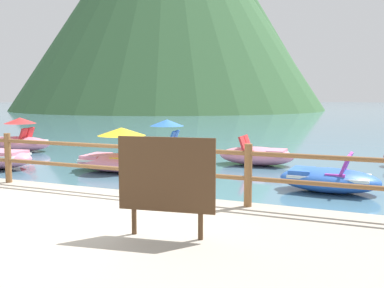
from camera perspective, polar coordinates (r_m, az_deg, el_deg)
The scene contains 8 objects.
ground_plane at distance 45.11m, azimuth 17.86°, elevation 3.29°, with size 200.00×200.00×0.00m, color #477084.
dock_railing at distance 7.75m, azimuth -10.00°, elevation -1.95°, with size 23.92×0.12×0.95m.
sign_board at distance 5.24m, azimuth -3.31°, elevation -4.12°, with size 1.17×0.22×1.19m.
pedal_boat_0 at distance 12.39m, azimuth -9.38°, elevation -1.62°, with size 2.54×1.59×1.20m.
pedal_boat_2 at distance 17.81m, azimuth -21.30°, elevation 0.44°, with size 2.71×1.80×1.25m.
pedal_boat_3 at distance 15.12m, azimuth -3.65°, elevation -0.08°, with size 2.67×1.67×1.27m.
pedal_boat_5 at distance 13.48m, azimuth 8.23°, elevation -1.43°, with size 2.27×1.24×0.87m.
pedal_boat_7 at distance 10.08m, azimuth 17.03°, elevation -4.30°, with size 2.14×1.19×0.86m.
Camera 1 is at (4.21, -4.86, 2.07)m, focal length 41.86 mm.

